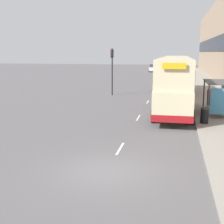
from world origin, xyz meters
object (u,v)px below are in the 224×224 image
(bus_shelter, at_px, (219,92))
(car_0, at_px, (153,68))
(double_decker_bus_near, at_px, (174,85))
(traffic_light_far_kerb, at_px, (112,64))
(litter_bin, at_px, (205,115))
(pedestrian_1, at_px, (209,96))
(double_decker_bus_ahead, at_px, (176,74))
(car_1, at_px, (175,71))

(bus_shelter, xyz_separation_m, car_0, (-8.70, 53.12, -0.98))
(double_decker_bus_near, bearing_deg, traffic_light_far_kerb, 124.92)
(double_decker_bus_near, bearing_deg, litter_bin, -58.91)
(traffic_light_far_kerb, bearing_deg, pedestrian_1, -30.85)
(double_decker_bus_ahead, distance_m, car_1, 32.11)
(bus_shelter, relative_size, double_decker_bus_near, 0.39)
(bus_shelter, distance_m, double_decker_bus_ahead, 13.21)
(bus_shelter, relative_size, double_decker_bus_ahead, 0.40)
(bus_shelter, relative_size, car_0, 1.10)
(double_decker_bus_ahead, bearing_deg, pedestrian_1, -71.16)
(litter_bin, bearing_deg, traffic_light_far_kerb, 123.96)
(bus_shelter, distance_m, double_decker_bus_near, 3.34)
(double_decker_bus_ahead, distance_m, pedestrian_1, 9.14)
(car_0, xyz_separation_m, pedestrian_1, (8.43, -48.86, 0.05))
(pedestrian_1, relative_size, litter_bin, 1.50)
(litter_bin, bearing_deg, double_decker_bus_ahead, 97.05)
(double_decker_bus_ahead, height_order, car_1, double_decker_bus_ahead)
(double_decker_bus_ahead, relative_size, traffic_light_far_kerb, 2.05)
(double_decker_bus_ahead, bearing_deg, car_0, 97.78)
(traffic_light_far_kerb, bearing_deg, bus_shelter, -45.00)
(double_decker_bus_ahead, bearing_deg, traffic_light_far_kerb, -159.25)
(litter_bin, bearing_deg, car_0, 97.57)
(car_1, xyz_separation_m, pedestrian_1, (3.23, -40.63, 0.10))
(car_0, bearing_deg, litter_bin, 97.57)
(pedestrian_1, height_order, litter_bin, pedestrian_1)
(car_0, bearing_deg, bus_shelter, 99.30)
(car_1, distance_m, pedestrian_1, 40.76)
(car_0, distance_m, litter_bin, 56.73)
(double_decker_bus_ahead, xyz_separation_m, car_1, (-0.31, 32.08, -1.44))
(double_decker_bus_ahead, height_order, traffic_light_far_kerb, traffic_light_far_kerb)
(traffic_light_far_kerb, bearing_deg, double_decker_bus_near, -55.08)
(double_decker_bus_near, xyz_separation_m, car_1, (-0.21, 44.57, -1.44))
(litter_bin, bearing_deg, double_decker_bus_near, 121.09)
(traffic_light_far_kerb, bearing_deg, double_decker_bus_ahead, 20.75)
(bus_shelter, bearing_deg, litter_bin, -111.41)
(bus_shelter, height_order, pedestrian_1, bus_shelter)
(double_decker_bus_ahead, relative_size, car_0, 2.77)
(car_1, relative_size, litter_bin, 3.74)
(pedestrian_1, distance_m, litter_bin, 7.44)
(car_0, relative_size, car_1, 0.97)
(double_decker_bus_near, bearing_deg, bus_shelter, -5.62)
(pedestrian_1, xyz_separation_m, litter_bin, (-0.95, -7.38, -0.28))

